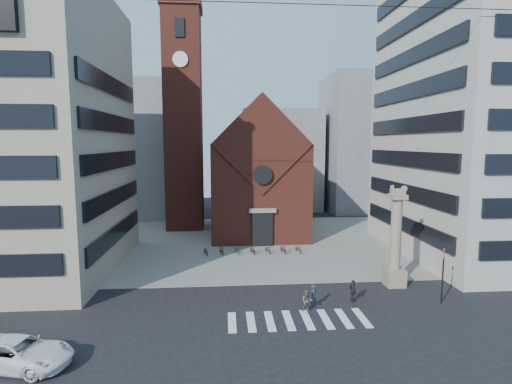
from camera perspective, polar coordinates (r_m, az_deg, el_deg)
The scene contains 23 objects.
ground at distance 31.73m, azimuth 3.96°, elevation -15.54°, with size 120.00×120.00×0.00m, color black.
piazza at distance 49.67m, azimuth 0.69°, elevation -7.11°, with size 46.00×30.00×0.05m, color gray.
zebra_crossing at distance 29.10m, azimuth 6.00°, elevation -17.71°, with size 10.20×3.20×0.01m, color white, non-canonical shape.
church at distance 54.34m, azimuth 0.12°, elevation 2.63°, with size 12.00×16.65×18.00m.
campanile at distance 57.34m, azimuth -10.31°, elevation 10.50°, with size 5.50×5.50×31.20m.
building_left at distance 43.60m, azimuth -31.51°, elevation 7.10°, with size 18.00×20.00×26.00m, color gray.
building_right at distance 50.01m, azimuth 30.66°, elevation 10.47°, with size 18.00×22.00×32.00m, color #B3B0A2.
bg_block_left at distance 70.70m, azimuth -17.39°, elevation 5.78°, with size 16.00×14.00×22.00m, color gray.
bg_block_mid at distance 74.76m, azimuth 3.46°, elevation 4.60°, with size 14.00×12.00×18.00m, color gray.
bg_block_right at distance 75.72m, azimuth 15.96°, elevation 6.65°, with size 16.00×14.00×24.00m, color gray.
lion_column at distance 36.14m, azimuth 19.30°, elevation -7.31°, with size 1.63×1.60×8.68m.
traffic_light at distance 33.91m, azimuth 25.13°, elevation -10.59°, with size 0.13×0.16×4.30m.
white_car at distance 26.74m, azimuth -30.75°, elevation -19.17°, with size 2.64×5.73×1.59m, color white.
pedestrian_0 at distance 30.93m, azimuth 8.22°, elevation -14.50°, with size 0.62×0.41×1.71m, color #332C3E.
pedestrian_1 at distance 30.09m, azimuth 7.29°, elevation -15.19°, with size 0.79×0.62×1.63m, color #574C45.
pedestrian_2 at distance 32.46m, azimuth 13.69°, elevation -13.56°, with size 1.01×0.42×1.72m, color #222128.
scooter_0 at distance 44.22m, azimuth -7.17°, elevation -8.36°, with size 0.56×1.60×0.84m, color black.
scooter_1 at distance 44.16m, azimuth -4.94°, elevation -8.28°, with size 0.44×1.55×0.93m, color black.
scooter_2 at distance 44.19m, azimuth -2.72°, elevation -8.32°, with size 0.56×1.60×0.84m, color black.
scooter_3 at distance 44.26m, azimuth -0.50°, elevation -8.22°, with size 0.44×1.55×0.93m, color black.
scooter_4 at distance 44.43m, azimuth 1.71°, elevation -8.23°, with size 0.56×1.60×0.84m, color black.
scooter_5 at distance 44.63m, azimuth 3.90°, elevation -8.11°, with size 0.44×1.55×0.93m, color black.
scooter_6 at distance 44.91m, azimuth 6.07°, elevation -8.10°, with size 0.56×1.60×0.84m, color black.
Camera 1 is at (-4.44, -28.96, 12.17)m, focal length 28.00 mm.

